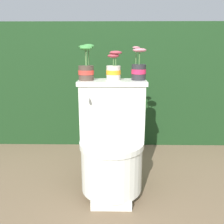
{
  "coord_description": "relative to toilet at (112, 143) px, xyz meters",
  "views": [
    {
      "loc": [
        0.02,
        -1.51,
        0.98
      ],
      "look_at": [
        -0.01,
        0.11,
        0.55
      ],
      "focal_mm": 40.0,
      "sensor_mm": 36.0,
      "label": 1
    }
  ],
  "objects": [
    {
      "name": "potted_plant_midleft",
      "position": [
        0.01,
        0.15,
        0.49
      ],
      "size": [
        0.11,
        0.1,
        0.2
      ],
      "color": "beige",
      "rests_on": "toilet"
    },
    {
      "name": "toilet",
      "position": [
        0.0,
        0.0,
        0.0
      ],
      "size": [
        0.48,
        0.56,
        0.75
      ],
      "color": "silver",
      "rests_on": "ground"
    },
    {
      "name": "ground_plane",
      "position": [
        0.01,
        -0.09,
        -0.34
      ],
      "size": [
        12.0,
        12.0,
        0.0
      ],
      "primitive_type": "plane",
      "color": "brown"
    },
    {
      "name": "hedge_backdrop",
      "position": [
        0.01,
        1.3,
        0.26
      ],
      "size": [
        4.25,
        0.98,
        1.21
      ],
      "color": "#193819",
      "rests_on": "ground"
    },
    {
      "name": "potted_plant_middle",
      "position": [
        0.18,
        0.16,
        0.49
      ],
      "size": [
        0.1,
        0.11,
        0.23
      ],
      "color": "#262628",
      "rests_on": "toilet"
    },
    {
      "name": "potted_plant_left",
      "position": [
        -0.18,
        0.14,
        0.51
      ],
      "size": [
        0.11,
        0.12,
        0.25
      ],
      "color": "#47382D",
      "rests_on": "toilet"
    }
  ]
}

